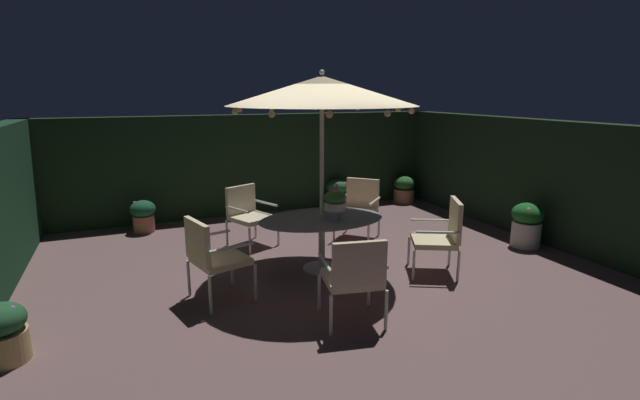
% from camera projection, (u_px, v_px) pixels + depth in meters
% --- Properties ---
extents(ground_plane, '(8.13, 7.25, 0.02)m').
position_uv_depth(ground_plane, '(320.00, 270.00, 6.45)').
color(ground_plane, brown).
extents(hedge_backdrop_rear, '(8.13, 0.30, 1.97)m').
position_uv_depth(hedge_backdrop_rear, '(253.00, 164.00, 9.35)').
color(hedge_backdrop_rear, '#1A3119').
rests_on(hedge_backdrop_rear, ground_plane).
extents(hedge_backdrop_right, '(0.30, 7.25, 1.97)m').
position_uv_depth(hedge_backdrop_right, '(538.00, 180.00, 7.69)').
color(hedge_backdrop_right, '#1A301A').
rests_on(hedge_backdrop_right, ground_plane).
extents(patio_dining_table, '(1.74, 1.20, 0.74)m').
position_uv_depth(patio_dining_table, '(322.00, 226.00, 6.32)').
color(patio_dining_table, silver).
rests_on(patio_dining_table, ground_plane).
extents(patio_umbrella, '(2.47, 2.47, 2.68)m').
position_uv_depth(patio_umbrella, '(322.00, 91.00, 5.92)').
color(patio_umbrella, silver).
rests_on(patio_umbrella, ground_plane).
extents(centerpiece_planter, '(0.29, 0.29, 0.42)m').
position_uv_depth(centerpiece_planter, '(335.00, 201.00, 6.13)').
color(centerpiece_planter, beige).
rests_on(centerpiece_planter, patio_dining_table).
extents(patio_chair_north, '(0.74, 0.76, 1.00)m').
position_uv_depth(patio_chair_north, '(212.00, 254.00, 5.37)').
color(patio_chair_north, silver).
rests_on(patio_chair_north, ground_plane).
extents(patio_chair_northeast, '(0.71, 0.72, 0.98)m').
position_uv_depth(patio_chair_northeast, '(354.00, 274.00, 4.80)').
color(patio_chair_northeast, silver).
rests_on(patio_chair_northeast, ground_plane).
extents(patio_chair_east, '(0.81, 0.81, 1.02)m').
position_uv_depth(patio_chair_east, '(442.00, 233.00, 6.21)').
color(patio_chair_east, silver).
rests_on(patio_chair_east, ground_plane).
extents(patio_chair_southeast, '(0.87, 0.87, 0.97)m').
position_uv_depth(patio_chair_southeast, '(359.00, 205.00, 7.78)').
color(patio_chair_southeast, silver).
rests_on(patio_chair_southeast, ground_plane).
extents(patio_chair_south, '(0.80, 0.80, 0.94)m').
position_uv_depth(patio_chair_south, '(248.00, 212.00, 7.41)').
color(patio_chair_south, silver).
rests_on(patio_chair_south, ground_plane).
extents(potted_plant_front_corner, '(0.46, 0.46, 0.58)m').
position_uv_depth(potted_plant_front_corner, '(404.00, 189.00, 10.29)').
color(potted_plant_front_corner, '#896348').
rests_on(potted_plant_front_corner, ground_plane).
extents(potted_plant_left_far, '(0.42, 0.42, 0.56)m').
position_uv_depth(potted_plant_left_far, '(3.00, 332.00, 4.20)').
color(potted_plant_left_far, tan).
rests_on(potted_plant_left_far, ground_plane).
extents(potted_plant_back_left, '(0.48, 0.48, 0.71)m').
position_uv_depth(potted_plant_back_left, '(527.00, 224.00, 7.34)').
color(potted_plant_back_left, beige).
rests_on(potted_plant_back_left, ground_plane).
extents(potted_plant_back_right, '(0.47, 0.47, 0.61)m').
position_uv_depth(potted_plant_back_right, '(338.00, 193.00, 9.83)').
color(potted_plant_back_right, '#846A54').
rests_on(potted_plant_back_right, ground_plane).
extents(potted_plant_left_near, '(0.43, 0.43, 0.56)m').
position_uv_depth(potted_plant_left_near, '(143.00, 215.00, 8.11)').
color(potted_plant_left_near, '#A16147').
rests_on(potted_plant_left_near, ground_plane).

